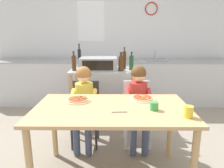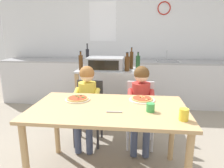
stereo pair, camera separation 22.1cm
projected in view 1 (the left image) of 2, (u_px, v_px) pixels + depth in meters
The scene contains 20 objects.
ground_plane at pixel (112, 129), 3.17m from camera, with size 10.96×10.96×0.00m, color gray.
back_wall_tiled at pixel (113, 36), 4.44m from camera, with size 5.48×0.14×2.70m.
kitchen_counter at pixel (113, 82), 4.26m from camera, with size 4.93×0.60×1.08m.
kitchen_island_cart at pixel (104, 88), 3.22m from camera, with size 1.00×0.56×0.88m.
toaster_oven at pixel (99, 63), 3.13m from camera, with size 0.55×0.40×0.18m.
bottle_tall_green_wine at pixel (79, 58), 3.31m from camera, with size 0.05×0.05×0.38m.
bottle_dark_olive_oil at pixel (124, 60), 3.20m from camera, with size 0.06×0.06×0.33m.
bottle_brown_beer at pixel (131, 63), 3.07m from camera, with size 0.06×0.06×0.27m.
bottle_squat_spirits at pixel (121, 63), 3.01m from camera, with size 0.08×0.08×0.27m.
bottle_slim_sauce at pixel (74, 63), 3.04m from camera, with size 0.06×0.06×0.28m.
dining_table at pixel (112, 117), 1.98m from camera, with size 1.47×0.84×0.75m.
dining_chair_left at pixel (86, 108), 2.69m from camera, with size 0.36×0.36×0.81m.
dining_chair_right at pixel (137, 108), 2.69m from camera, with size 0.36×0.36×0.81m.
child_in_yellow_shirt at pixel (84, 98), 2.53m from camera, with size 0.32×0.42×1.02m.
child_in_red_shirt at pixel (138, 98), 2.52m from camera, with size 0.32×0.42×1.03m.
pizza_plate_cream at pixel (78, 100), 2.12m from camera, with size 0.26×0.26×0.03m.
pizza_plate_white at pixel (142, 98), 2.18m from camera, with size 0.26×0.26×0.03m.
drinking_cup_yellow at pixel (188, 112), 1.71m from camera, with size 0.08×0.08×0.10m, color yellow.
drinking_cup_green at pixel (154, 106), 1.87m from camera, with size 0.08×0.08×0.08m, color green.
serving_spoon at pixel (119, 112), 1.83m from camera, with size 0.01×0.01×0.14m, color #B7BABF.
Camera 1 is at (0.02, -1.84, 1.43)m, focal length 33.27 mm.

